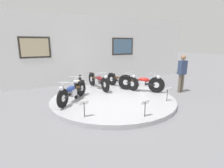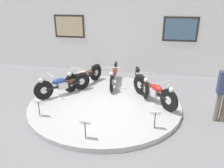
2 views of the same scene
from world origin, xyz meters
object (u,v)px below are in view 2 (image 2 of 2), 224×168
Objects in this scene: motorcycle_black at (141,80)px; motorcycle_red at (154,90)px; motorcycle_cream at (83,76)px; info_placard_front_right at (155,116)px; info_placard_front_centre at (85,125)px; motorcycle_blue at (62,84)px; info_placard_front_left at (38,104)px; motorcycle_maroon at (114,75)px.

motorcycle_black is 0.98m from motorcycle_red.
motorcycle_cream is 3.62× the size of info_placard_front_right.
info_placard_front_centre is at bearing -71.25° from motorcycle_cream.
info_placard_front_left is at bearing -91.86° from motorcycle_blue.
motorcycle_maroon reaches higher than info_placard_front_centre.
motorcycle_red reaches higher than info_placard_front_centre.
motorcycle_maroon is 3.13m from info_placard_front_left.
motorcycle_red is 1.49m from info_placard_front_right.
motorcycle_cream is at bearing 108.75° from info_placard_front_centre.
info_placard_front_centre is (-0.00, -3.46, -0.02)m from motorcycle_maroon.
motorcycle_cream reaches higher than info_placard_front_left.
motorcycle_cream is 2.41m from info_placard_front_left.
motorcycle_blue is at bearing -117.88° from motorcycle_cream.
motorcycle_blue is 2.89× the size of info_placard_front_left.
motorcycle_maroon reaches higher than motorcycle_blue.
motorcycle_black is 2.41m from info_placard_front_right.
info_placard_front_right is (1.56, -2.71, -0.02)m from motorcycle_maroon.
motorcycle_maroon is 3.91× the size of info_placard_front_right.
motorcycle_cream reaches higher than info_placard_front_centre.
info_placard_front_right is at bearing -42.04° from motorcycle_cream.
motorcycle_blue is 0.98m from motorcycle_cream.
motorcycle_red reaches higher than motorcycle_maroon.
motorcycle_black is 1.23× the size of motorcycle_red.
info_placard_front_right is (0.05, -1.49, -0.03)m from motorcycle_red.
info_placard_front_centre is at bearing -108.69° from motorcycle_black.
motorcycle_cream is 2.10m from motorcycle_black.
motorcycle_cream reaches higher than motorcycle_blue.
info_placard_front_left is at bearing -154.08° from motorcycle_red.
motorcycle_black is 3.74× the size of info_placard_front_centre.
motorcycle_blue reaches higher than info_placard_front_right.
motorcycle_cream is 0.93× the size of motorcycle_maroon.
motorcycle_red is at bearing 0.02° from motorcycle_blue.
info_placard_front_centre is (-1.51, -2.24, -0.03)m from motorcycle_red.
motorcycle_maroon is 1.05× the size of motorcycle_black.
motorcycle_blue is 0.80× the size of motorcycle_cream.
motorcycle_cream is 1.19× the size of motorcycle_red.
motorcycle_cream is 2.70m from motorcycle_red.
info_placard_front_right is at bearing -88.03° from motorcycle_red.
motorcycle_cream reaches higher than motorcycle_black.
info_placard_front_left and info_placard_front_centre have the same top height.
motorcycle_red is at bearing -18.66° from motorcycle_cream.
motorcycle_maroon is (1.51, 1.22, 0.01)m from motorcycle_blue.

